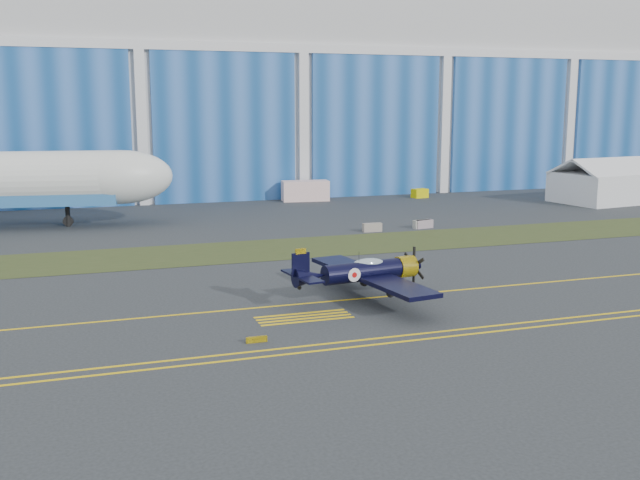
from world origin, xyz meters
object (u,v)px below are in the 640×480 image
object	(u,v)px
tent	(607,180)
tug	(420,193)
shipping_container	(305,191)
warbird	(363,271)

from	to	relation	value
tent	tug	world-z (taller)	tent
tent	shipping_container	size ratio (longest dim) A/B	2.24
warbird	tug	xyz separation A→B (m)	(28.85, 50.00, -1.38)
tent	warbird	bearing A→B (deg)	-151.25
tug	shipping_container	bearing A→B (deg)	161.75
tent	shipping_container	xyz separation A→B (m)	(-38.20, 14.43, -1.65)
shipping_container	tent	bearing A→B (deg)	-13.75
warbird	shipping_container	xyz separation A→B (m)	(12.40, 51.99, -0.64)
warbird	tug	bearing A→B (deg)	51.95
tent	tug	distance (m)	25.17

